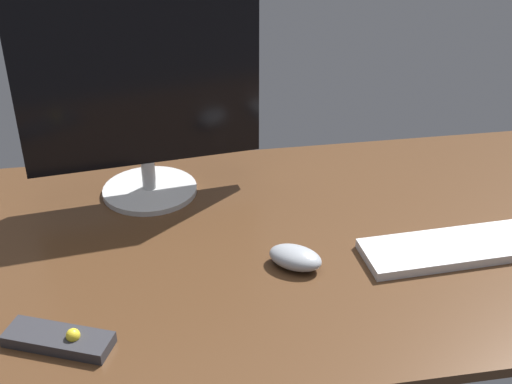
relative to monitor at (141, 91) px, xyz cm
name	(u,v)px	position (x,y,z in cm)	size (l,w,h in cm)	color
desk	(299,241)	(29.88, -23.97, -25.82)	(140.00, 84.00, 2.00)	#4C301C
monitor	(141,91)	(0.00, 0.00, 0.00)	(51.62, 21.56, 47.22)	silver
keyboard	(466,247)	(61.51, -34.17, -23.88)	(42.07, 12.00, 1.89)	silver
computer_mouse	(295,258)	(26.78, -33.67, -22.83)	(10.64, 6.66, 3.99)	#999EA5
media_remote	(59,339)	(-16.07, -48.55, -23.70)	(18.81, 12.51, 3.67)	#2D2D33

